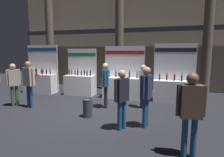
% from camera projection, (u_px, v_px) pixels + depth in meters
% --- Properties ---
extents(ground_plane, '(26.99, 26.99, 0.00)m').
position_uv_depth(ground_plane, '(93.00, 110.00, 7.21)').
color(ground_plane, black).
extents(hall_colonnade, '(13.50, 1.32, 6.30)m').
position_uv_depth(hall_colonnade, '(123.00, 37.00, 11.34)').
color(hall_colonnade, tan).
rests_on(hall_colonnade, ground_plane).
extents(exhibitor_booth_0, '(1.89, 0.71, 2.58)m').
position_uv_depth(exhibitor_booth_0, '(40.00, 81.00, 10.30)').
color(exhibitor_booth_0, white).
rests_on(exhibitor_booth_0, ground_plane).
extents(exhibitor_booth_1, '(1.62, 0.66, 2.38)m').
position_uv_depth(exhibitor_booth_1, '(80.00, 83.00, 9.76)').
color(exhibitor_booth_1, white).
rests_on(exhibitor_booth_1, ground_plane).
extents(exhibitor_booth_2, '(1.95, 0.66, 2.49)m').
position_uv_depth(exhibitor_booth_2, '(123.00, 85.00, 9.02)').
color(exhibitor_booth_2, white).
rests_on(exhibitor_booth_2, ground_plane).
extents(exhibitor_booth_3, '(1.83, 0.66, 2.59)m').
position_uv_depth(exhibitor_booth_3, '(174.00, 88.00, 8.38)').
color(exhibitor_booth_3, white).
rests_on(exhibitor_booth_3, ground_plane).
extents(trash_bin, '(0.33, 0.33, 0.62)m').
position_uv_depth(trash_bin, '(88.00, 108.00, 6.45)').
color(trash_bin, '#38383D').
rests_on(trash_bin, ground_plane).
extents(visitor_0, '(0.58, 0.32, 1.85)m').
position_uv_depth(visitor_0, '(29.00, 80.00, 7.41)').
color(visitor_0, navy).
rests_on(visitor_0, ground_plane).
extents(visitor_1, '(0.37, 0.47, 1.72)m').
position_uv_depth(visitor_1, '(143.00, 83.00, 7.40)').
color(visitor_1, '#23232D').
rests_on(visitor_1, ground_plane).
extents(visitor_3, '(0.59, 0.31, 1.81)m').
position_uv_depth(visitor_3, '(191.00, 107.00, 3.85)').
color(visitor_3, navy).
rests_on(visitor_3, ground_plane).
extents(visitor_4, '(0.31, 0.51, 1.80)m').
position_uv_depth(visitor_4, '(146.00, 92.00, 5.46)').
color(visitor_4, navy).
rests_on(visitor_4, ground_plane).
extents(visitor_7, '(0.39, 0.44, 1.75)m').
position_uv_depth(visitor_7, '(14.00, 81.00, 7.66)').
color(visitor_7, '#33563D').
rests_on(visitor_7, ground_plane).
extents(visitor_8, '(0.37, 0.51, 1.72)m').
position_uv_depth(visitor_8, '(122.00, 95.00, 5.31)').
color(visitor_8, navy).
rests_on(visitor_8, ground_plane).
extents(visitor_9, '(0.31, 0.59, 1.78)m').
position_uv_depth(visitor_9, '(106.00, 81.00, 7.42)').
color(visitor_9, '#23232D').
rests_on(visitor_9, ground_plane).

